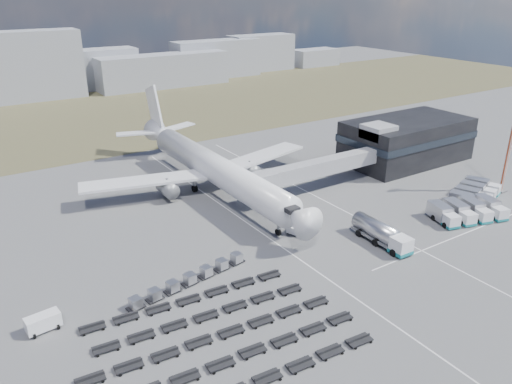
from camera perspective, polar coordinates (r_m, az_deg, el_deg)
ground at (r=78.70m, az=6.37°, el=-7.40°), size 420.00×420.00×0.00m
grass_strip at (r=172.47m, az=-17.51°, el=8.42°), size 420.00×90.00×0.01m
lane_markings at (r=86.45m, az=10.17°, el=-4.73°), size 47.12×110.00×0.01m
terminal at (r=124.03m, az=16.78°, el=5.74°), size 30.40×16.40×11.00m
jet_bridge at (r=100.13m, az=6.23°, el=2.53°), size 30.30×3.80×7.05m
airliner at (r=101.13m, az=-5.11°, el=2.92°), size 51.59×64.53×17.62m
skyline at (r=205.88m, az=-26.40°, el=11.83°), size 307.50×26.35×24.33m
fuel_tanker at (r=83.72m, az=14.13°, el=-4.63°), size 3.16×11.45×3.68m
pushback_tug at (r=85.51m, az=4.61°, el=-4.19°), size 3.77×2.93×1.49m
utility_van at (r=67.93m, az=-23.14°, el=-13.59°), size 4.23×2.27×2.18m
catering_truck at (r=108.84m, az=-1.57°, el=2.40°), size 5.48×7.51×3.19m
service_trucks_near at (r=97.68m, az=22.99°, el=-1.99°), size 14.03×10.15×2.80m
service_trucks_far at (r=106.46m, az=23.76°, el=-0.16°), size 13.67×10.33×2.70m
uld_row at (r=71.81m, az=-7.58°, el=-9.82°), size 19.55×4.60×1.52m
baggage_dollies at (r=61.89m, az=-4.51°, el=-16.29°), size 34.09×21.35×0.75m
floodlight_mast at (r=110.36m, az=27.25°, el=6.04°), size 2.32×1.91×24.75m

